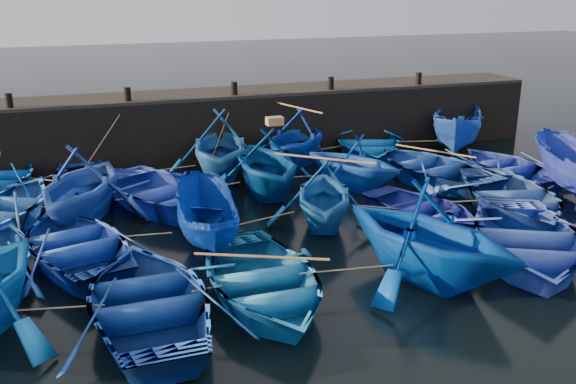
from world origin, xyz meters
name	(u,v)px	position (x,y,z in m)	size (l,w,h in m)	color
ground	(327,254)	(0.00, 0.00, 0.00)	(120.00, 120.00, 0.00)	black
quay_wall	(230,125)	(0.00, 10.50, 1.25)	(26.00, 2.50, 2.50)	black
quay_top	(229,93)	(0.00, 10.50, 2.56)	(26.00, 2.50, 0.12)	black
bollard_0	(9,101)	(-8.00, 9.60, 2.87)	(0.24, 0.24, 0.50)	black
bollard_1	(128,94)	(-4.00, 9.60, 2.87)	(0.24, 0.24, 0.50)	black
bollard_2	(234,88)	(0.00, 9.60, 2.87)	(0.24, 0.24, 0.50)	black
bollard_3	(331,83)	(4.00, 9.60, 2.87)	(0.24, 0.24, 0.50)	black
bollard_4	(419,78)	(8.00, 9.60, 2.87)	(0.24, 0.24, 0.50)	black
boat_1	(86,181)	(-5.79, 7.14, 0.48)	(3.28, 4.58, 0.95)	#1225A0
boat_2	(220,144)	(-1.11, 7.52, 1.25)	(4.08, 4.73, 2.49)	#144B8B
boat_3	(296,137)	(2.01, 8.17, 1.12)	(3.68, 4.27, 2.25)	#06319C
boat_4	(367,143)	(5.17, 8.44, 0.56)	(3.89, 5.44, 1.13)	#0650A4
boat_5	(458,129)	(9.00, 7.91, 1.00)	(1.95, 5.18, 2.00)	#17429E
boat_7	(82,183)	(-5.92, 4.56, 1.20)	(3.92, 4.55, 2.39)	navy
boat_8	(167,192)	(-3.44, 4.70, 0.58)	(4.02, 5.62, 1.17)	blue
boat_9	(266,161)	(-0.11, 5.09, 1.19)	(3.88, 4.51, 2.37)	navy
boat_10	(353,161)	(2.90, 4.89, 0.97)	(3.17, 3.68, 1.94)	blue
boat_11	(434,167)	(5.92, 4.62, 0.55)	(3.80, 5.32, 1.10)	navy
boat_12	(509,166)	(8.66, 4.03, 0.47)	(3.27, 4.57, 0.95)	#2439B4
boat_14	(76,243)	(-6.22, 1.58, 0.51)	(3.54, 4.95, 1.03)	#15379E
boat_15	(206,220)	(-2.91, 1.42, 0.81)	(1.57, 4.17, 1.61)	navy
boat_16	(323,193)	(0.63, 1.88, 1.01)	(3.30, 3.83, 2.02)	#1255A6
boat_17	(425,209)	(3.56, 1.17, 0.43)	(2.95, 4.13, 0.86)	navy
boat_18	(512,197)	(6.44, 0.98, 0.56)	(3.86, 5.39, 1.12)	#264A8F
boat_21	(149,298)	(-4.85, -2.06, 0.55)	(3.80, 5.31, 1.10)	navy
boat_22	(262,280)	(-2.38, -1.97, 0.54)	(3.70, 5.17, 1.07)	#196AB3
boat_23	(429,232)	(1.62, -2.24, 1.26)	(4.11, 4.77, 2.51)	#003697
boat_24	(527,239)	(4.63, -2.01, 0.59)	(4.07, 5.69, 1.18)	blue
wooden_crate	(275,121)	(0.19, 5.09, 2.50)	(0.54, 0.35, 0.26)	#9B7743
mooring_ropes	(285,169)	(0.53, 5.03, 0.88)	(17.72, 11.93, 2.10)	tan
loose_oars	(336,158)	(1.55, 3.17, 1.64)	(10.56, 12.22, 1.24)	#99724C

